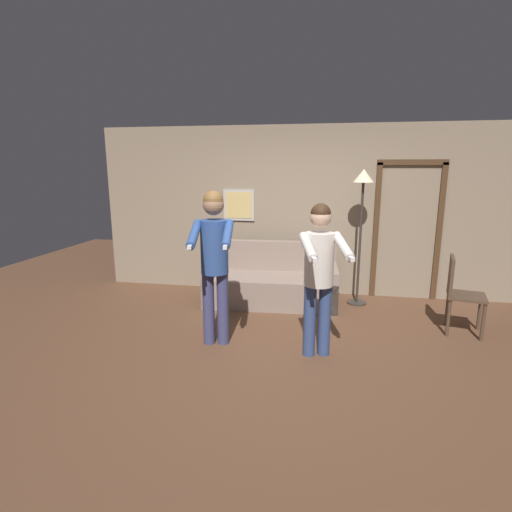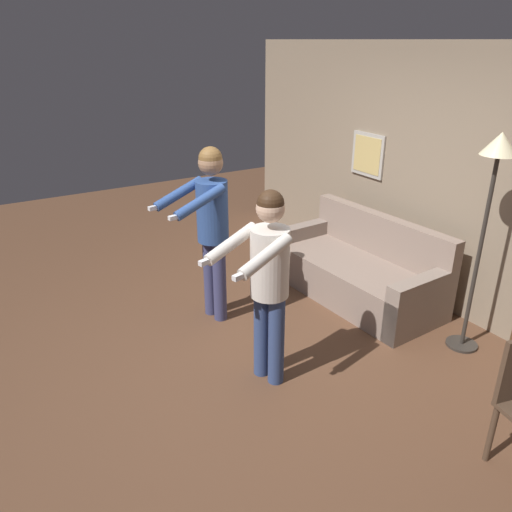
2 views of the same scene
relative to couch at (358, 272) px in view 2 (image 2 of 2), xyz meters
The scene contains 6 objects.
ground_plane 1.62m from the couch, 77.12° to the right, with size 12.00×12.00×0.00m, color brown.
back_wall_assembly 1.25m from the couch, 59.06° to the left, with size 6.40×0.10×2.60m.
couch is the anchor object (origin of this frame).
torchiere_lamp 1.80m from the couch, ahead, with size 0.29×0.29×1.95m.
person_standing_left 1.78m from the couch, 104.81° to the right, with size 0.51×0.74×1.73m.
person_standing_right 1.92m from the couch, 66.11° to the right, with size 0.54×0.72×1.62m.
Camera 2 is at (3.24, -1.94, 2.60)m, focal length 35.00 mm.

